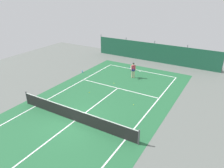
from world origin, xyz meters
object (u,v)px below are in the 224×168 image
at_px(tennis_player, 133,69).
at_px(tennis_ball_midcourt, 134,105).
at_px(tennis_net, 74,115).
at_px(tennis_ball_near_player, 89,92).
at_px(tennis_ball_by_sideline, 114,83).
at_px(water_bottle, 82,72).

bearing_deg(tennis_player, tennis_ball_midcourt, 91.34).
bearing_deg(tennis_ball_midcourt, tennis_net, -122.43).
bearing_deg(tennis_ball_midcourt, tennis_ball_near_player, 179.98).
height_order(tennis_ball_near_player, tennis_ball_midcourt, same).
bearing_deg(tennis_ball_by_sideline, tennis_ball_near_player, -108.25).
distance_m(tennis_player, tennis_ball_near_player, 5.70).
relative_size(tennis_net, tennis_ball_midcourt, 153.33).
bearing_deg(tennis_ball_near_player, water_bottle, 134.63).
relative_size(tennis_player, tennis_ball_by_sideline, 24.85).
bearing_deg(tennis_ball_by_sideline, tennis_player, 68.22).
height_order(tennis_net, tennis_player, tennis_player).
xyz_separation_m(tennis_ball_midcourt, water_bottle, (-8.21, 3.76, 0.09)).
relative_size(tennis_player, tennis_ball_midcourt, 24.85).
bearing_deg(water_bottle, tennis_player, 15.29).
bearing_deg(tennis_net, water_bottle, 124.61).
height_order(tennis_net, tennis_ball_by_sideline, tennis_net).
xyz_separation_m(tennis_net, tennis_ball_by_sideline, (-0.85, 7.14, -0.48)).
height_order(tennis_player, tennis_ball_near_player, tennis_player).
bearing_deg(tennis_ball_near_player, tennis_ball_by_sideline, 71.75).
bearing_deg(tennis_net, tennis_ball_near_player, 113.11).
relative_size(tennis_ball_by_sideline, water_bottle, 0.28).
distance_m(tennis_ball_midcourt, tennis_ball_by_sideline, 4.58).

